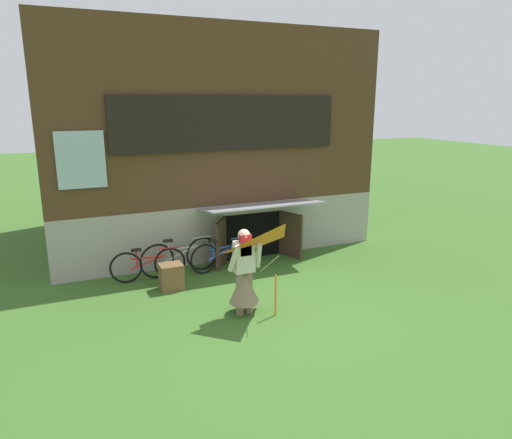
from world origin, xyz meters
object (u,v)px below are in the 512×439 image
(wooden_crate, at_px, (171,277))
(person, at_px, (244,279))
(bicycle_red, at_px, (148,264))
(kite, at_px, (285,252))
(bicycle_blue, at_px, (222,254))
(bicycle_silver, at_px, (180,257))

(wooden_crate, bearing_deg, person, -60.33)
(bicycle_red, height_order, wooden_crate, bicycle_red)
(person, relative_size, bicycle_red, 0.99)
(kite, relative_size, bicycle_red, 1.01)
(person, height_order, bicycle_red, person)
(bicycle_blue, xyz_separation_m, bicycle_silver, (-0.90, 0.11, 0.04))
(bicycle_red, bearing_deg, bicycle_blue, 3.82)
(bicycle_blue, xyz_separation_m, wooden_crate, (-1.27, -0.62, -0.09))
(bicycle_silver, height_order, bicycle_red, bicycle_silver)
(bicycle_red, bearing_deg, person, -56.84)
(person, bearing_deg, bicycle_silver, 81.60)
(kite, relative_size, bicycle_silver, 0.89)
(kite, distance_m, bicycle_silver, 3.17)
(wooden_crate, bearing_deg, kite, -57.88)
(bicycle_blue, height_order, bicycle_silver, bicycle_silver)
(bicycle_blue, bearing_deg, person, -110.57)
(person, height_order, bicycle_blue, person)
(wooden_crate, bearing_deg, bicycle_red, 117.00)
(bicycle_blue, bearing_deg, bicycle_silver, 162.38)
(bicycle_silver, bearing_deg, bicycle_red, -177.55)
(bicycle_blue, distance_m, wooden_crate, 1.42)
(kite, xyz_separation_m, bicycle_red, (-1.68, 2.79, -0.90))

